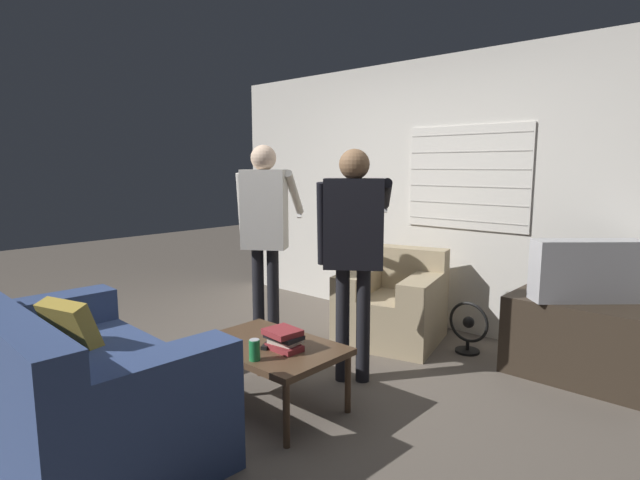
# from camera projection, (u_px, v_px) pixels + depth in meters

# --- Properties ---
(ground_plane) EXTENTS (16.00, 16.00, 0.00)m
(ground_plane) POSITION_uv_depth(u_px,v_px,m) (281.00, 390.00, 3.48)
(ground_plane) COLOR #665B51
(wall_back) EXTENTS (5.20, 0.08, 2.55)m
(wall_back) POSITION_uv_depth(u_px,v_px,m) (434.00, 194.00, 4.78)
(wall_back) COLOR silver
(wall_back) RESTS_ON ground_plane
(couch_blue) EXTENTS (1.74, 1.01, 0.84)m
(couch_blue) POSITION_uv_depth(u_px,v_px,m) (76.00, 388.00, 2.76)
(couch_blue) COLOR #384C7F
(couch_blue) RESTS_ON ground_plane
(armchair_beige) EXTENTS (1.00, 0.98, 0.81)m
(armchair_beige) POSITION_uv_depth(u_px,v_px,m) (393.00, 304.00, 4.45)
(armchair_beige) COLOR tan
(armchair_beige) RESTS_ON ground_plane
(coffee_table) EXTENTS (0.92, 0.62, 0.42)m
(coffee_table) POSITION_uv_depth(u_px,v_px,m) (270.00, 350.00, 3.19)
(coffee_table) COLOR brown
(coffee_table) RESTS_ON ground_plane
(tv_stand) EXTENTS (1.00, 0.58, 0.59)m
(tv_stand) POSITION_uv_depth(u_px,v_px,m) (582.00, 340.00, 3.63)
(tv_stand) COLOR #33281E
(tv_stand) RESTS_ON ground_plane
(tv) EXTENTS (0.70, 0.67, 0.44)m
(tv) POSITION_uv_depth(u_px,v_px,m) (587.00, 271.00, 3.55)
(tv) COLOR #B2B2B7
(tv) RESTS_ON tv_stand
(person_left_standing) EXTENTS (0.48, 0.77, 1.71)m
(person_left_standing) POSITION_uv_depth(u_px,v_px,m) (265.00, 223.00, 4.12)
(person_left_standing) COLOR black
(person_left_standing) RESTS_ON ground_plane
(person_right_standing) EXTENTS (0.51, 0.83, 1.66)m
(person_right_standing) POSITION_uv_depth(u_px,v_px,m) (354.00, 237.00, 3.49)
(person_right_standing) COLOR black
(person_right_standing) RESTS_ON ground_plane
(book_stack) EXTENTS (0.24, 0.20, 0.13)m
(book_stack) POSITION_uv_depth(u_px,v_px,m) (284.00, 339.00, 3.08)
(book_stack) COLOR maroon
(book_stack) RESTS_ON coffee_table
(soda_can) EXTENTS (0.07, 0.07, 0.13)m
(soda_can) POSITION_uv_depth(u_px,v_px,m) (255.00, 350.00, 2.91)
(soda_can) COLOR #238E47
(soda_can) RESTS_ON coffee_table
(spare_remote) EXTENTS (0.09, 0.13, 0.02)m
(spare_remote) POSITION_uv_depth(u_px,v_px,m) (267.00, 345.00, 3.13)
(spare_remote) COLOR black
(spare_remote) RESTS_ON coffee_table
(floor_fan) EXTENTS (0.34, 0.20, 0.43)m
(floor_fan) POSITION_uv_depth(u_px,v_px,m) (468.00, 328.00, 4.15)
(floor_fan) COLOR black
(floor_fan) RESTS_ON ground_plane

